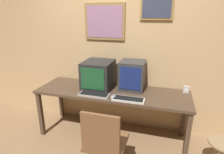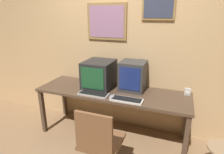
% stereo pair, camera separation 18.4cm
% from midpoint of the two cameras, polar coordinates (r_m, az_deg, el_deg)
% --- Properties ---
extents(wall_back, '(8.00, 0.08, 2.60)m').
position_cam_midpoint_polar(wall_back, '(2.93, 4.56, 8.76)').
color(wall_back, tan).
rests_on(wall_back, ground_plane).
extents(desk, '(2.20, 0.68, 0.75)m').
position_cam_midpoint_polar(desk, '(2.75, 1.92, -5.61)').
color(desk, '#4C3828').
rests_on(desk, ground_plane).
extents(monitor_left, '(0.42, 0.47, 0.41)m').
position_cam_midpoint_polar(monitor_left, '(2.79, -2.08, 0.79)').
color(monitor_left, black).
rests_on(monitor_left, desk).
extents(monitor_right, '(0.35, 0.36, 0.42)m').
position_cam_midpoint_polar(monitor_right, '(2.73, 8.27, 0.34)').
color(monitor_right, '#333333').
rests_on(monitor_right, desk).
extents(keyboard_main, '(0.42, 0.15, 0.03)m').
position_cam_midpoint_polar(keyboard_main, '(2.59, -3.70, -5.24)').
color(keyboard_main, '#A8A399').
rests_on(keyboard_main, desk).
extents(keyboard_side, '(0.42, 0.16, 0.03)m').
position_cam_midpoint_polar(keyboard_side, '(2.44, 6.63, -6.94)').
color(keyboard_side, beige).
rests_on(keyboard_side, desk).
extents(mouse_near_keyboard, '(0.07, 0.10, 0.04)m').
position_cam_midpoint_polar(mouse_near_keyboard, '(2.49, 2.06, -6.04)').
color(mouse_near_keyboard, gray).
rests_on(mouse_near_keyboard, desk).
extents(desk_clock, '(0.08, 0.05, 0.10)m').
position_cam_midpoint_polar(desk_clock, '(2.80, 23.80, -4.16)').
color(desk_clock, '#B7B2AD').
rests_on(desk_clock, desk).
extents(office_chair, '(0.47, 0.47, 0.89)m').
position_cam_midpoint_polar(office_chair, '(2.25, -1.21, -20.85)').
color(office_chair, black).
rests_on(office_chair, ground_plane).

